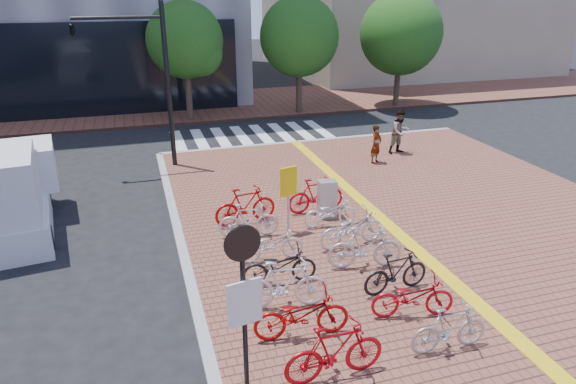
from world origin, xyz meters
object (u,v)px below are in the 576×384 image
object	(u,v)px
bike_11	(352,229)
box_truck	(9,193)
bike_6	(245,206)
pedestrian_a	(376,144)
bike_0	(335,352)
bike_10	(365,247)
bike_8	(413,297)
utility_box	(327,199)
bike_13	(316,195)
bike_7	(450,329)
bike_1	(302,315)
pedestrian_b	(400,132)
bike_12	(330,212)
traffic_light_pole	(125,57)
bike_2	(284,284)
bike_5	(248,220)
bike_3	(280,266)
notice_sign	(244,293)
bike_4	(271,245)
yellow_sign	(289,187)
bike_9	(396,272)

from	to	relation	value
bike_11	box_truck	world-z (taller)	box_truck
bike_6	pedestrian_a	size ratio (longest dim) A/B	1.24
bike_0	bike_10	size ratio (longest dim) A/B	1.01
bike_0	box_truck	bearing A→B (deg)	36.17
bike_8	utility_box	world-z (taller)	utility_box
bike_13	bike_6	bearing A→B (deg)	91.44
bike_7	box_truck	distance (m)	12.25
bike_6	bike_10	world-z (taller)	same
bike_1	pedestrian_b	size ratio (longest dim) A/B	1.06
bike_12	utility_box	bearing A→B (deg)	-9.66
pedestrian_a	traffic_light_pole	world-z (taller)	traffic_light_pole
bike_2	bike_12	xyz separation A→B (m)	(2.47, 3.55, -0.15)
bike_5	bike_8	world-z (taller)	bike_5
bike_3	notice_sign	distance (m)	3.93
bike_8	traffic_light_pole	distance (m)	13.30
bike_1	bike_7	world-z (taller)	bike_1
bike_4	bike_11	distance (m)	2.29
bike_0	bike_7	bearing A→B (deg)	-90.21
bike_4	box_truck	size ratio (longest dim) A/B	0.35
bike_3	pedestrian_a	xyz separation A→B (m)	(6.14, 7.45, 0.29)
yellow_sign	bike_5	bearing A→B (deg)	-179.49
bike_10	yellow_sign	distance (m)	2.90
bike_2	bike_11	size ratio (longest dim) A/B	1.00
bike_4	bike_7	world-z (taller)	bike_7
bike_0	pedestrian_a	size ratio (longest dim) A/B	1.25
traffic_light_pole	bike_5	bearing A→B (deg)	-68.24
bike_10	bike_11	world-z (taller)	bike_10
bike_4	bike_1	bearing A→B (deg)	177.67
bike_6	bike_8	bearing A→B (deg)	-165.00
pedestrian_b	traffic_light_pole	xyz separation A→B (m)	(-10.58, 1.23, 3.29)
bike_7	bike_1	bearing A→B (deg)	66.27
bike_1	pedestrian_b	xyz separation A→B (m)	(7.78, 10.36, 0.40)
bike_2	notice_sign	world-z (taller)	notice_sign
bike_4	bike_8	distance (m)	3.89
yellow_sign	bike_10	bearing A→B (deg)	-64.53
bike_13	traffic_light_pole	distance (m)	8.65
bike_2	bike_6	bearing A→B (deg)	8.69
yellow_sign	notice_sign	world-z (taller)	notice_sign
box_truck	bike_3	bearing A→B (deg)	-38.08
bike_9	pedestrian_a	distance (m)	9.32
bike_12	bike_7	bearing A→B (deg)	-176.33
bike_5	pedestrian_b	distance (m)	9.69
bike_3	pedestrian_a	bearing A→B (deg)	-34.83
bike_13	bike_3	bearing A→B (deg)	145.07
bike_3	bike_10	xyz separation A→B (m)	(2.23, 0.08, 0.10)
bike_6	bike_10	distance (m)	4.08
bike_0	yellow_sign	bearing A→B (deg)	-11.12
bike_1	pedestrian_a	bearing A→B (deg)	-28.37
bike_13	pedestrian_a	xyz separation A→B (m)	(3.89, 3.77, 0.21)
bike_7	pedestrian_a	bearing A→B (deg)	-17.24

